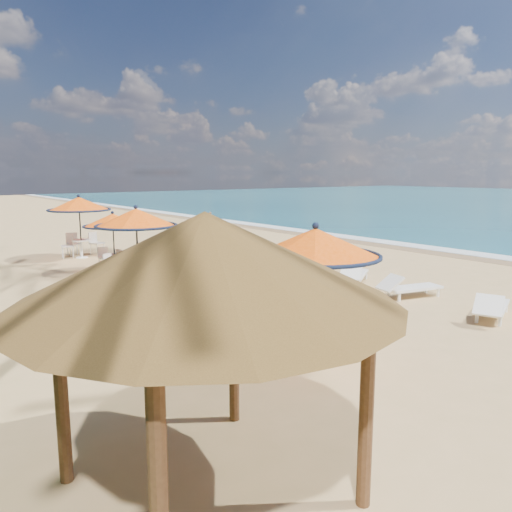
{
  "coord_description": "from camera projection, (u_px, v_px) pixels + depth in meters",
  "views": [
    {
      "loc": [
        -11.47,
        -6.76,
        3.53
      ],
      "look_at": [
        -2.93,
        4.22,
        1.2
      ],
      "focal_mm": 35.0,
      "sensor_mm": 36.0,
      "label": 1
    }
  ],
  "objects": [
    {
      "name": "foam_strip",
      "position": [
        372.0,
        241.0,
        26.21
      ],
      "size": [
        1.2,
        140.0,
        0.04
      ],
      "primitive_type": "cube",
      "color": "white",
      "rests_on": "ground"
    },
    {
      "name": "ground",
      "position": [
        447.0,
        312.0,
        12.79
      ],
      "size": [
        160.0,
        160.0,
        0.0
      ],
      "primitive_type": "plane",
      "color": "tan",
      "rests_on": "ground"
    },
    {
      "name": "lounger_near",
      "position": [
        492.0,
        306.0,
        12.09
      ],
      "size": [
        2.08,
        1.28,
        0.71
      ],
      "rotation": [
        0.0,
        0.0,
        0.36
      ],
      "color": "white",
      "rests_on": "ground"
    },
    {
      "name": "station_4",
      "position": [
        79.0,
        211.0,
        20.66
      ],
      "size": [
        2.55,
        2.55,
        2.66
      ],
      "color": "black",
      "rests_on": "ground"
    },
    {
      "name": "person",
      "position": [
        211.0,
        218.0,
        34.29
      ],
      "size": [
        0.22,
        0.34,
        0.92
      ],
      "primitive_type": "imported",
      "rotation": [
        0.0,
        0.0,
        1.56
      ],
      "color": "#886145",
      "rests_on": "ground"
    },
    {
      "name": "station_3",
      "position": [
        112.0,
        228.0,
        17.71
      ],
      "size": [
        2.1,
        2.1,
        2.19
      ],
      "color": "black",
      "rests_on": "ground"
    },
    {
      "name": "lounger_far",
      "position": [
        354.0,
        274.0,
        15.92
      ],
      "size": [
        2.05,
        1.61,
        0.73
      ],
      "rotation": [
        0.0,
        0.0,
        0.56
      ],
      "color": "white",
      "rests_on": "ground"
    },
    {
      "name": "station_2",
      "position": [
        137.0,
        228.0,
        14.99
      ],
      "size": [
        2.48,
        2.5,
        2.58
      ],
      "color": "black",
      "rests_on": "ground"
    },
    {
      "name": "palapa",
      "position": [
        206.0,
        260.0,
        5.14
      ],
      "size": [
        4.12,
        4.12,
        3.14
      ],
      "color": "brown",
      "rests_on": "ground"
    },
    {
      "name": "station_0",
      "position": [
        318.0,
        254.0,
        9.47
      ],
      "size": [
        2.51,
        2.51,
        2.62
      ],
      "color": "black",
      "rests_on": "ground"
    },
    {
      "name": "station_1",
      "position": [
        208.0,
        257.0,
        11.84
      ],
      "size": [
        2.03,
        2.03,
        2.12
      ],
      "color": "black",
      "rests_on": "ground"
    },
    {
      "name": "wetsand_band",
      "position": [
        361.0,
        242.0,
        25.66
      ],
      "size": [
        1.4,
        140.0,
        0.02
      ],
      "primitive_type": "cube",
      "color": "olive",
      "rests_on": "ground"
    },
    {
      "name": "lounger_mid",
      "position": [
        408.0,
        287.0,
        14.19
      ],
      "size": [
        2.04,
        1.1,
        0.7
      ],
      "rotation": [
        0.0,
        0.0,
        -0.26
      ],
      "color": "white",
      "rests_on": "ground"
    }
  ]
}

